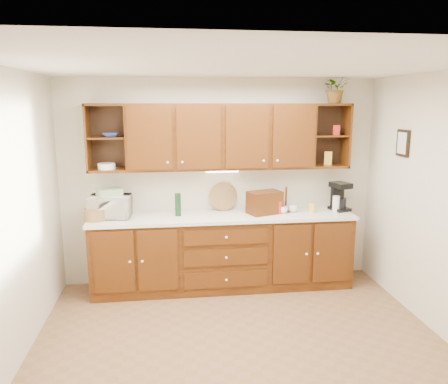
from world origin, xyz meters
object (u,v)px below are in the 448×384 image
object	(u,v)px
coffee_maker	(339,197)
potted_plant	(336,88)
microwave	(110,207)
bread_box	(265,202)

from	to	relation	value
coffee_maker	potted_plant	world-z (taller)	potted_plant
potted_plant	coffee_maker	bearing A→B (deg)	-11.17
microwave	bread_box	distance (m)	1.88
microwave	coffee_maker	distance (m)	2.88
microwave	bread_box	world-z (taller)	bread_box
microwave	coffee_maker	size ratio (longest dim) A/B	1.34
microwave	coffee_maker	xyz separation A→B (m)	(2.88, 0.02, 0.04)
microwave	coffee_maker	bearing A→B (deg)	5.67
microwave	bread_box	bearing A→B (deg)	3.80
microwave	potted_plant	xyz separation A→B (m)	(2.77, 0.05, 1.40)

